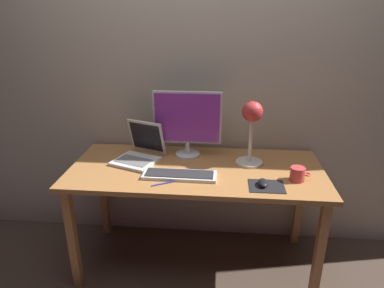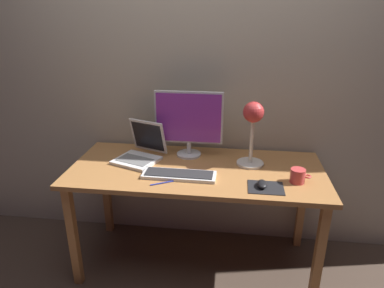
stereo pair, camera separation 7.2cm
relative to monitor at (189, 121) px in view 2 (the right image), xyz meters
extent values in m
plane|color=#47382D|center=(0.08, -0.19, -0.99)|extent=(4.80, 4.80, 0.00)
cube|color=#B2A893|center=(0.08, 0.21, 0.31)|extent=(4.80, 0.06, 2.60)
cube|color=#A8703D|center=(0.08, -0.19, -0.26)|extent=(1.60, 0.70, 0.03)
cube|color=#A8703D|center=(-0.66, -0.48, -0.63)|extent=(0.05, 0.05, 0.71)
cube|color=#A8703D|center=(0.82, -0.48, -0.63)|extent=(0.05, 0.05, 0.71)
cube|color=#A8703D|center=(-0.66, 0.10, -0.63)|extent=(0.05, 0.05, 0.71)
cube|color=#A8703D|center=(0.82, 0.10, -0.63)|extent=(0.05, 0.05, 0.71)
cylinder|color=silver|center=(0.00, 0.00, -0.24)|extent=(0.17, 0.17, 0.01)
cylinder|color=silver|center=(0.00, 0.00, -0.19)|extent=(0.03, 0.03, 0.08)
cube|color=silver|center=(0.00, 0.00, 0.02)|extent=(0.45, 0.03, 0.35)
cube|color=purple|center=(0.00, -0.02, 0.02)|extent=(0.43, 0.00, 0.33)
cube|color=silver|center=(-0.01, -0.33, -0.24)|extent=(0.44, 0.15, 0.02)
cube|color=#28282B|center=(-0.01, -0.33, -0.23)|extent=(0.41, 0.12, 0.01)
cube|color=silver|center=(-0.33, -0.15, -0.24)|extent=(0.33, 0.31, 0.02)
cube|color=slate|center=(-0.33, -0.17, -0.23)|extent=(0.25, 0.20, 0.00)
cube|color=silver|center=(-0.28, -0.02, -0.12)|extent=(0.27, 0.15, 0.23)
cube|color=black|center=(-0.28, -0.02, -0.12)|extent=(0.24, 0.14, 0.20)
cylinder|color=beige|center=(0.41, -0.10, -0.24)|extent=(0.17, 0.17, 0.01)
cylinder|color=silver|center=(0.41, -0.10, -0.08)|extent=(0.02, 0.02, 0.31)
sphere|color=#BF3333|center=(0.41, -0.10, 0.10)|extent=(0.13, 0.13, 0.13)
sphere|color=#FFEAB2|center=(0.41, -0.11, 0.07)|extent=(0.05, 0.05, 0.05)
cube|color=black|center=(0.49, -0.40, -0.25)|extent=(0.20, 0.16, 0.00)
ellipsoid|color=black|center=(0.47, -0.40, -0.23)|extent=(0.06, 0.10, 0.03)
cylinder|color=#CC3F3F|center=(0.68, -0.31, -0.21)|extent=(0.09, 0.09, 0.08)
torus|color=#CC3F3F|center=(0.73, -0.31, -0.21)|extent=(0.05, 0.05, 0.01)
cylinder|color=#2633A5|center=(-0.10, -0.43, -0.25)|extent=(0.13, 0.07, 0.01)
camera|label=1|loc=(0.23, -2.16, 0.69)|focal=32.09mm
camera|label=2|loc=(0.30, -2.15, 0.69)|focal=32.09mm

